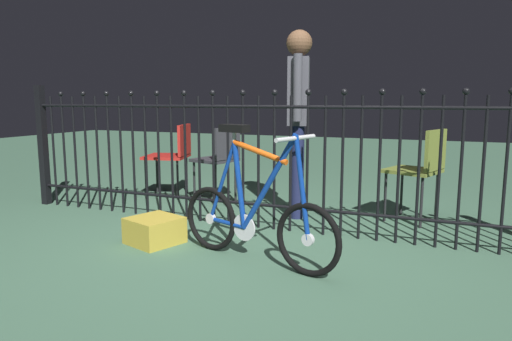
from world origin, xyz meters
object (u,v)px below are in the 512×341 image
object	(u,v)px
chair_charcoal	(220,156)
bicycle	(255,215)
person_visitor	(298,107)
display_crate	(155,230)
chair_red	(173,152)
chair_olive	(421,165)

from	to	relation	value
chair_charcoal	bicycle	bearing A→B (deg)	-55.91
person_visitor	display_crate	size ratio (longest dim) A/B	4.84
bicycle	person_visitor	world-z (taller)	person_visitor
bicycle	display_crate	bearing A→B (deg)	174.19
chair_red	bicycle	bearing A→B (deg)	-44.43
person_visitor	display_crate	distance (m)	1.64
bicycle	chair_red	world-z (taller)	bicycle
chair_olive	display_crate	xyz separation A→B (m)	(-1.77, -1.35, -0.40)
chair_olive	person_visitor	xyz separation A→B (m)	(-1.04, -0.18, 0.49)
chair_red	chair_olive	distance (m)	2.56
display_crate	bicycle	bearing A→B (deg)	-5.81
chair_red	chair_olive	size ratio (longest dim) A/B	0.98
chair_olive	display_crate	distance (m)	2.26
chair_red	person_visitor	bearing A→B (deg)	-12.30
chair_olive	person_visitor	distance (m)	1.16
chair_red	chair_charcoal	distance (m)	0.63
chair_red	chair_olive	bearing A→B (deg)	-3.39
bicycle	chair_charcoal	world-z (taller)	bicycle
chair_charcoal	chair_olive	bearing A→B (deg)	-1.11
chair_red	chair_charcoal	xyz separation A→B (m)	(0.62, -0.11, -0.00)
chair_charcoal	display_crate	world-z (taller)	chair_charcoal
chair_charcoal	display_crate	bearing A→B (deg)	-83.42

